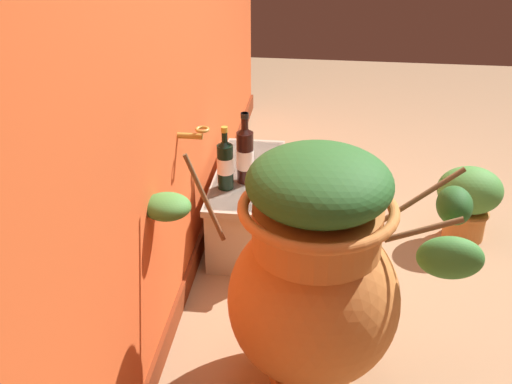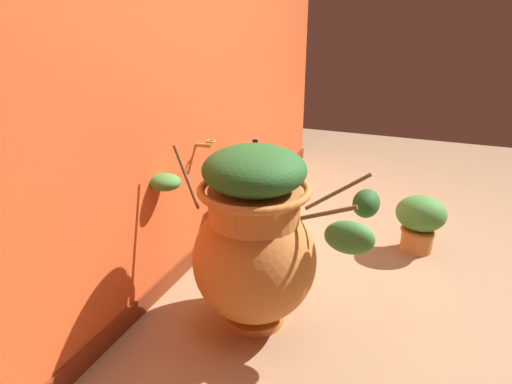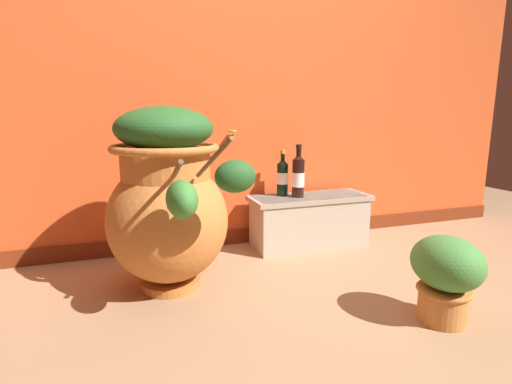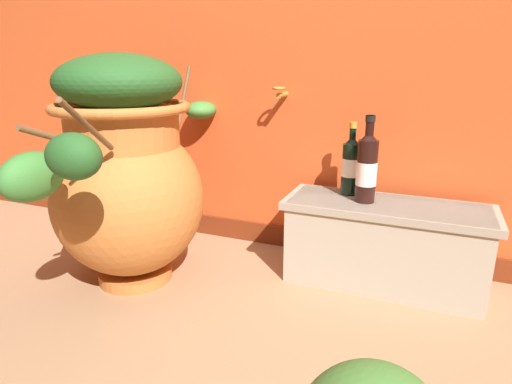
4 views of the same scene
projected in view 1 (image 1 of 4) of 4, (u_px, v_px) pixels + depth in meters
name	position (u px, v px, depth m)	size (l,w,h in m)	color
ground_plane	(438.00, 297.00, 2.81)	(7.00, 7.00, 0.00)	#9E7A56
terracotta_urn	(316.00, 274.00, 2.18)	(0.60, 1.14, 0.91)	#C17033
stone_ledge	(247.00, 201.00, 3.19)	(0.80, 0.30, 0.34)	#B2A893
wine_bottle_left	(245.00, 153.00, 2.97)	(0.08, 0.08, 0.34)	black
wine_bottle_middle	(225.00, 162.00, 2.92)	(0.08, 0.08, 0.30)	black
potted_shrub	(468.00, 199.00, 3.15)	(0.27, 0.32, 0.38)	#CC7F3D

